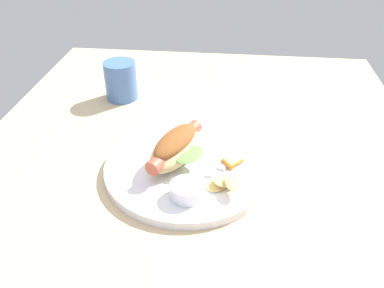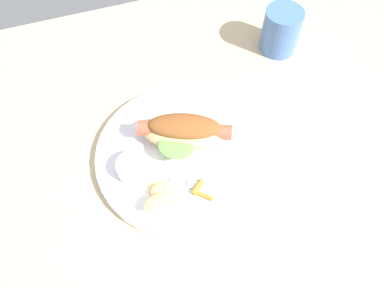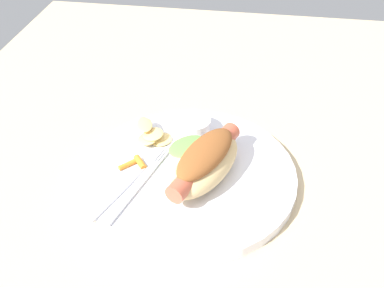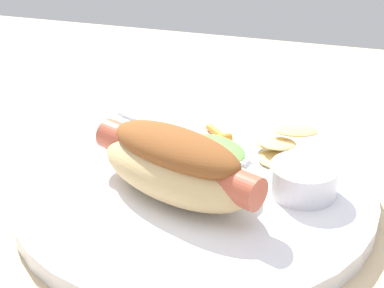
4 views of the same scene
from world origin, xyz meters
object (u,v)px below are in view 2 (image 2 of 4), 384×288
object	(u,v)px
plate	(184,154)
carrot_garnish	(200,190)
sauce_ramekin	(134,168)
fork	(221,177)
knife	(230,186)
drinking_cup	(281,31)
hot_dog	(184,131)
chips_pile	(161,195)

from	to	relation	value
plate	carrot_garnish	bearing A→B (deg)	-88.85
sauce_ramekin	fork	size ratio (longest dim) A/B	0.35
knife	drinking_cup	distance (cm)	35.56
sauce_ramekin	knife	xyz separation A→B (cm)	(13.86, -7.66, -1.07)
sauce_ramekin	knife	world-z (taller)	sauce_ramekin
plate	fork	size ratio (longest dim) A/B	1.93
plate	hot_dog	bearing A→B (deg)	68.34
fork	chips_pile	world-z (taller)	chips_pile
plate	carrot_garnish	distance (cm)	8.01
hot_dog	chips_pile	size ratio (longest dim) A/B	2.29
plate	drinking_cup	xyz separation A→B (cm)	(26.91, 19.22, 3.78)
hot_dog	fork	distance (cm)	9.73
drinking_cup	chips_pile	bearing A→B (deg)	-141.58
knife	carrot_garnish	world-z (taller)	carrot_garnish
hot_dog	drinking_cup	world-z (taller)	drinking_cup
plate	sauce_ramekin	world-z (taller)	sauce_ramekin
plate	knife	bearing A→B (deg)	-60.04
plate	knife	world-z (taller)	knife
sauce_ramekin	carrot_garnish	size ratio (longest dim) A/B	1.32
plate	carrot_garnish	size ratio (longest dim) A/B	7.28
hot_dog	knife	world-z (taller)	hot_dog
fork	carrot_garnish	bearing A→B (deg)	35.21
plate	drinking_cup	distance (cm)	33.29
plate	drinking_cup	world-z (taller)	drinking_cup
hot_dog	sauce_ramekin	world-z (taller)	hot_dog
sauce_ramekin	drinking_cup	world-z (taller)	drinking_cup
sauce_ramekin	carrot_garnish	bearing A→B (deg)	-37.54
fork	knife	world-z (taller)	same
hot_dog	carrot_garnish	size ratio (longest dim) A/B	3.81
plate	chips_pile	size ratio (longest dim) A/B	4.38
chips_pile	plate	bearing A→B (deg)	48.88
plate	hot_dog	world-z (taller)	hot_dog
fork	carrot_garnish	xyz separation A→B (cm)	(-4.12, -1.38, 0.23)
hot_dog	chips_pile	xyz separation A→B (cm)	(-6.89, -9.09, -1.81)
knife	chips_pile	size ratio (longest dim) A/B	1.99
plate	fork	world-z (taller)	fork
plate	knife	size ratio (longest dim) A/B	2.20
drinking_cup	carrot_garnish	bearing A→B (deg)	-134.59
carrot_garnish	sauce_ramekin	bearing A→B (deg)	142.46
plate	hot_dog	distance (cm)	4.34
knife	chips_pile	bearing A→B (deg)	12.65
plate	hot_dog	size ratio (longest dim) A/B	1.91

